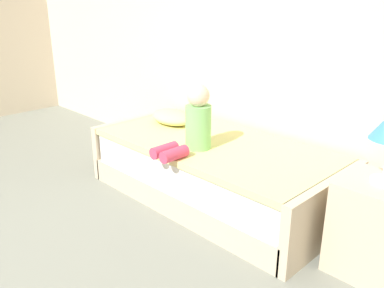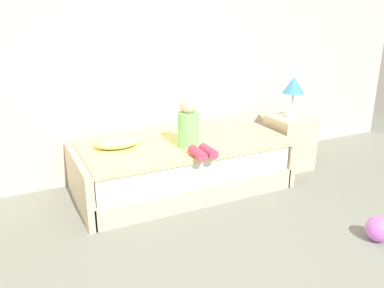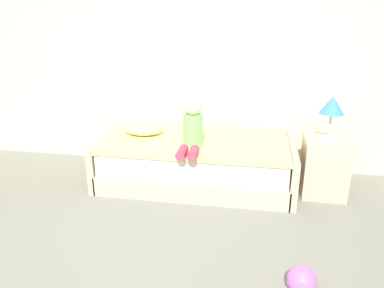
{
  "view_description": "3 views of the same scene",
  "coord_description": "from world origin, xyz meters",
  "px_view_note": "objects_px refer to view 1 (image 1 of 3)",
  "views": [
    {
      "loc": [
        2.34,
        -0.33,
        1.64
      ],
      "look_at": [
        0.23,
        1.75,
        0.55
      ],
      "focal_mm": 38.49,
      "sensor_mm": 36.0,
      "label": 1
    },
    {
      "loc": [
        -1.31,
        -1.42,
        1.76
      ],
      "look_at": [
        0.23,
        1.75,
        0.55
      ],
      "focal_mm": 37.21,
      "sensor_mm": 36.0,
      "label": 2
    },
    {
      "loc": [
        0.84,
        -1.79,
        1.87
      ],
      "look_at": [
        0.23,
        1.75,
        0.55
      ],
      "focal_mm": 35.42,
      "sensor_mm": 36.0,
      "label": 3
    }
  ],
  "objects_px": {
    "nightstand": "(375,228)",
    "child_figure": "(194,124)",
    "pillow": "(172,117)",
    "bed": "(213,171)"
  },
  "relations": [
    {
      "from": "nightstand",
      "to": "child_figure",
      "type": "bearing_deg",
      "value": -171.31
    },
    {
      "from": "nightstand",
      "to": "pillow",
      "type": "xyz_separation_m",
      "value": [
        -1.97,
        0.12,
        0.26
      ]
    },
    {
      "from": "bed",
      "to": "nightstand",
      "type": "xyz_separation_m",
      "value": [
        1.35,
        -0.02,
        0.05
      ]
    },
    {
      "from": "nightstand",
      "to": "child_figure",
      "type": "distance_m",
      "value": 1.43
    },
    {
      "from": "pillow",
      "to": "bed",
      "type": "bearing_deg",
      "value": -9.16
    },
    {
      "from": "nightstand",
      "to": "pillow",
      "type": "height_order",
      "value": "pillow"
    },
    {
      "from": "pillow",
      "to": "nightstand",
      "type": "bearing_deg",
      "value": -3.53
    },
    {
      "from": "child_figure",
      "to": "nightstand",
      "type": "bearing_deg",
      "value": 8.69
    },
    {
      "from": "child_figure",
      "to": "pillow",
      "type": "distance_m",
      "value": 0.71
    },
    {
      "from": "nightstand",
      "to": "pillow",
      "type": "relative_size",
      "value": 1.36
    }
  ]
}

